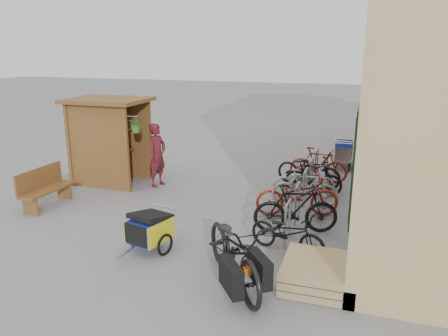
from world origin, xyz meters
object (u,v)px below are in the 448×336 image
(kiosk, at_px, (106,129))
(child_trailer, at_px, (149,228))
(cargo_bike, at_px, (235,251))
(bench, at_px, (44,187))
(bike_5, at_px, (313,177))
(bike_3, at_px, (305,188))
(bike_2, at_px, (297,195))
(bike_1, at_px, (296,209))
(bike_0, at_px, (288,233))
(bike_4, at_px, (304,181))
(shopping_carts, at_px, (344,150))
(person_kiosk, at_px, (157,155))
(pallet_stack, at_px, (314,273))
(bike_7, at_px, (318,165))
(bike_6, at_px, (309,169))

(kiosk, height_order, child_trailer, kiosk)
(child_trailer, height_order, cargo_bike, cargo_bike)
(bench, bearing_deg, bike_5, 27.48)
(bike_3, relative_size, bike_5, 1.04)
(bike_2, bearing_deg, bike_1, 169.30)
(bike_0, bearing_deg, bike_4, 22.12)
(child_trailer, bearing_deg, shopping_carts, 81.83)
(bench, relative_size, child_trailer, 1.10)
(bike_3, height_order, bike_4, bike_3)
(bike_0, bearing_deg, person_kiosk, 73.18)
(pallet_stack, height_order, bench, bench)
(bike_7, bearing_deg, bike_5, -175.41)
(pallet_stack, height_order, cargo_bike, cargo_bike)
(child_trailer, height_order, bike_5, bike_5)
(bike_3, distance_m, bike_5, 1.07)
(bench, distance_m, bike_7, 7.35)
(shopping_carts, height_order, bike_7, bike_7)
(kiosk, height_order, person_kiosk, kiosk)
(child_trailer, xyz_separation_m, bike_6, (2.33, 4.99, 0.04))
(bench, bearing_deg, pallet_stack, -12.46)
(bench, bearing_deg, child_trailer, -19.42)
(pallet_stack, bearing_deg, child_trailer, 174.37)
(bike_2, bearing_deg, bench, 84.38)
(bike_3, bearing_deg, kiosk, 78.65)
(shopping_carts, height_order, bike_6, bike_6)
(bike_5, bearing_deg, bike_7, 5.97)
(bike_4, bearing_deg, bike_2, 165.46)
(bike_5, height_order, bike_6, bike_6)
(cargo_bike, bearing_deg, bike_3, 44.68)
(bike_1, bearing_deg, person_kiosk, 48.26)
(bike_5, xyz_separation_m, bike_7, (-0.00, 1.19, 0.04))
(bike_1, height_order, bike_2, bike_1)
(pallet_stack, xyz_separation_m, cargo_bike, (-1.24, -0.39, 0.38))
(bench, relative_size, shopping_carts, 1.05)
(cargo_bike, bearing_deg, person_kiosk, 92.05)
(child_trailer, relative_size, bike_5, 0.90)
(child_trailer, height_order, bike_4, bike_4)
(kiosk, relative_size, pallet_stack, 2.08)
(bike_2, bearing_deg, person_kiosk, 57.38)
(bike_2, xyz_separation_m, bike_4, (-0.05, 1.40, -0.07))
(cargo_bike, height_order, bike_4, cargo_bike)
(kiosk, height_order, bench, kiosk)
(bike_6, bearing_deg, kiosk, 117.87)
(shopping_carts, distance_m, child_trailer, 8.04)
(cargo_bike, distance_m, bike_3, 3.98)
(cargo_bike, distance_m, bike_4, 4.75)
(bike_4, bearing_deg, child_trailer, 133.54)
(shopping_carts, distance_m, bike_0, 6.75)
(bike_0, bearing_deg, pallet_stack, -128.74)
(bike_5, bearing_deg, bike_4, 150.32)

